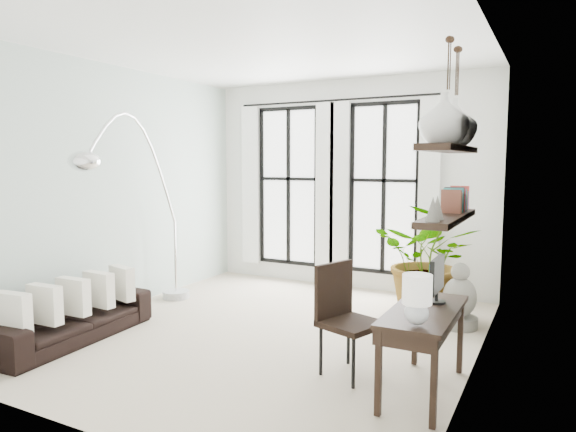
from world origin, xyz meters
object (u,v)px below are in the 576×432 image
Objects in this scene: desk_chair at (343,311)px; plant at (430,259)px; arc_lamp at (135,160)px; sofa at (68,315)px; buddha at (459,300)px; desk at (423,315)px.

plant is at bearing 102.10° from desk_chair.
desk_chair is 3.23m from arc_lamp.
desk_chair is 0.40× the size of arc_lamp.
buddha is at bearing -60.33° from sofa.
buddha is (3.62, 1.47, -1.65)m from arc_lamp.
plant is 1.41× the size of desk_chair.
desk_chair is at bearing -82.52° from sofa.
plant is 1.85× the size of buddha.
desk is 3.90m from arc_lamp.
sofa is 4.35m from plant.
desk_chair reaches higher than buddha.
arc_lamp is at bearing -157.97° from buddha.
desk reaches higher than desk_chair.
buddha is (0.73, 1.86, -0.25)m from desk_chair.
plant is (3.28, 2.82, 0.44)m from sofa.
arc_lamp is (-3.18, -1.84, 1.26)m from plant.
desk_chair is at bearing -111.47° from buddha.
arc_lamp is 4.24m from buddha.
arc_lamp reaches higher than buddha.
sofa is at bearing -95.97° from arc_lamp.
arc_lamp reaches higher than desk.
plant is at bearing 139.41° from buddha.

